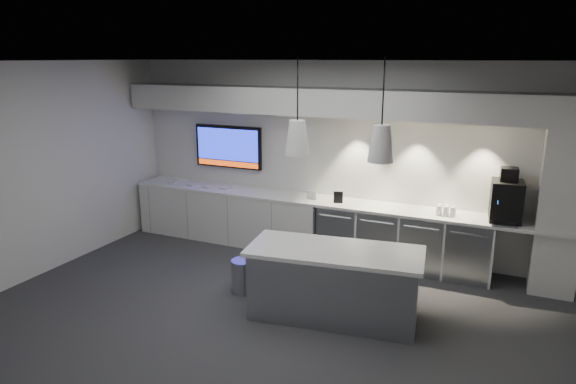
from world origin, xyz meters
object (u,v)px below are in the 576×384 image
at_px(wall_tv, 228,147).
at_px(coffee_machine, 506,199).
at_px(bin, 243,276).
at_px(island, 334,283).

xyz_separation_m(wall_tv, coffee_machine, (4.45, -0.25, -0.36)).
xyz_separation_m(bin, coffee_machine, (3.09, 1.73, 0.98)).
distance_m(island, coffee_machine, 2.69).
bearing_deg(bin, coffee_machine, 29.30).
distance_m(wall_tv, island, 3.61).
relative_size(wall_tv, coffee_machine, 1.72).
xyz_separation_m(wall_tv, bin, (1.36, -1.98, -1.34)).
bearing_deg(bin, island, -6.54).
distance_m(wall_tv, bin, 2.75).
bearing_deg(wall_tv, bin, -55.53).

